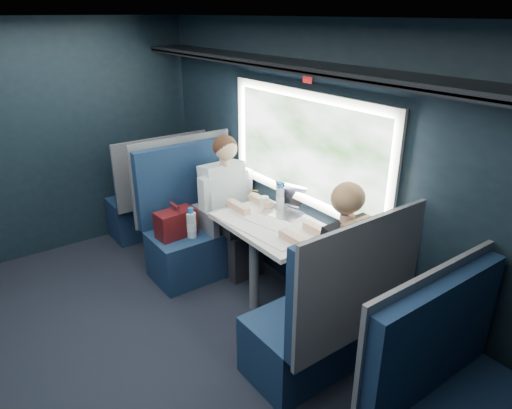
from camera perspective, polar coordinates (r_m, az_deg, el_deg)
ground at (r=3.67m, az=-11.99°, el=-17.22°), size 2.80×4.20×0.01m
room_shell at (r=2.96m, az=-13.92°, el=5.49°), size 3.00×4.40×2.40m
table at (r=3.73m, az=1.65°, el=-3.58°), size 0.62×1.00×0.74m
seat_bay_near at (r=4.40m, az=-7.35°, el=-2.92°), size 1.04×0.62×1.26m
seat_bay_far at (r=3.21m, az=8.77°, el=-14.11°), size 1.04×0.62×1.26m
seat_row_front at (r=5.18m, az=-12.22°, el=0.67°), size 1.04×0.51×1.16m
man at (r=4.27m, az=-3.35°, el=0.73°), size 0.53×0.56×1.32m
woman at (r=3.28m, az=10.20°, el=-6.68°), size 0.53×0.56×1.32m
papers at (r=3.76m, az=1.93°, el=-2.03°), size 0.68×0.92×0.01m
laptop at (r=3.90m, az=3.97°, el=-0.06°), size 0.36×0.40×0.25m
bottle_small at (r=3.95m, az=3.04°, el=0.84°), size 0.07×0.07×0.24m
cup at (r=4.00m, az=1.03°, el=0.30°), size 0.08×0.08×0.10m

